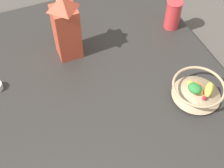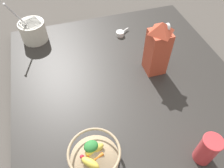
% 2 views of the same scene
% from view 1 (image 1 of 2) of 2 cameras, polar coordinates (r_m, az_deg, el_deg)
% --- Properties ---
extents(ground_plane, '(6.00, 6.00, 0.00)m').
position_cam_1_polar(ground_plane, '(1.22, -5.10, -0.20)').
color(ground_plane, '#4C4742').
extents(countertop, '(1.05, 1.05, 0.03)m').
position_cam_1_polar(countertop, '(1.21, -5.15, 0.30)').
color(countertop, '#2D2B28').
rests_on(countertop, ground_plane).
extents(fruit_bowl, '(0.19, 0.19, 0.08)m').
position_cam_1_polar(fruit_bowl, '(1.15, 15.40, -1.05)').
color(fruit_bowl, tan).
rests_on(fruit_bowl, countertop).
extents(milk_carton, '(0.09, 0.09, 0.27)m').
position_cam_1_polar(milk_carton, '(1.20, -8.41, 10.23)').
color(milk_carton, '#CC4C33').
rests_on(milk_carton, countertop).
extents(drinking_cup, '(0.07, 0.07, 0.13)m').
position_cam_1_polar(drinking_cup, '(1.38, 11.12, 12.50)').
color(drinking_cup, '#DB383D').
rests_on(drinking_cup, countertop).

